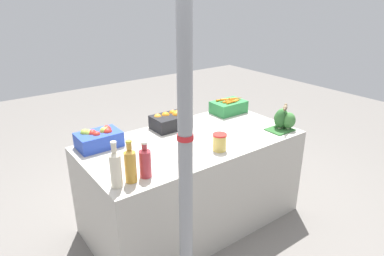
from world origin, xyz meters
name	(u,v)px	position (x,y,z in m)	size (l,w,h in m)	color
ground_plane	(192,219)	(0.00, 0.00, 0.00)	(10.00, 10.00, 0.00)	slate
market_table	(192,181)	(0.00, 0.00, 0.40)	(1.79, 0.92, 0.80)	#B7B2A8
support_pole	(185,156)	(-0.58, -0.72, 1.11)	(0.09, 0.09, 2.21)	gray
apple_crate	(99,138)	(-0.67, 0.32, 0.87)	(0.33, 0.22, 0.15)	#2847B7
orange_crate	(172,120)	(0.01, 0.32, 0.87)	(0.33, 0.22, 0.15)	black
carrot_crate	(229,106)	(0.69, 0.31, 0.86)	(0.33, 0.22, 0.16)	#2D8442
broccoli_pile	(283,119)	(0.78, -0.28, 0.89)	(0.25, 0.20, 0.18)	#2D602D
juice_bottle_cloudy	(116,168)	(-0.81, -0.31, 0.93)	(0.07, 0.07, 0.31)	beige
juice_bottle_amber	(130,164)	(-0.71, -0.31, 0.92)	(0.08, 0.08, 0.29)	gold
juice_bottle_ruby	(145,162)	(-0.60, -0.31, 0.91)	(0.08, 0.08, 0.25)	#B2333D
pickle_jar	(220,142)	(0.05, -0.29, 0.87)	(0.11, 0.11, 0.13)	#DBBC56
sparrow_bird	(285,107)	(0.76, -0.31, 1.01)	(0.12, 0.08, 0.05)	#4C3D2D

